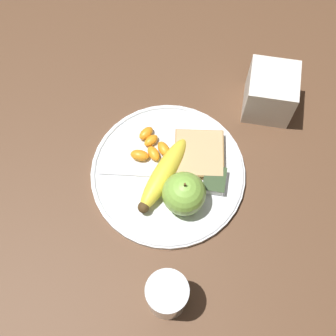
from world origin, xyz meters
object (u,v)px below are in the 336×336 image
at_px(bread_slice, 199,155).
at_px(banana, 163,175).
at_px(jam_packet, 214,181).
at_px(condiment_caddy, 270,93).
at_px(apple, 184,194).
at_px(fork, 162,174).
at_px(juice_glass, 167,295).
at_px(plate, 168,173).

bearing_deg(bread_slice, banana, -47.29).
distance_m(bread_slice, jam_packet, 0.06).
height_order(jam_packet, condiment_caddy, condiment_caddy).
bearing_deg(apple, jam_packet, 131.15).
xyz_separation_m(banana, fork, (-0.01, -0.00, -0.02)).
height_order(banana, condiment_caddy, condiment_caddy).
distance_m(juice_glass, apple, 0.17).
relative_size(apple, bread_slice, 0.81).
xyz_separation_m(bread_slice, fork, (0.05, -0.06, -0.01)).
distance_m(plate, condiment_caddy, 0.25).
relative_size(plate, banana, 1.78).
distance_m(banana, fork, 0.02).
bearing_deg(juice_glass, fork, -167.95).
distance_m(fork, condiment_caddy, 0.26).
bearing_deg(bread_slice, fork, -53.18).
distance_m(plate, banana, 0.03).
bearing_deg(jam_packet, bread_slice, -143.43).
bearing_deg(apple, juice_glass, -0.15).
bearing_deg(banana, fork, -153.77).
xyz_separation_m(plate, fork, (0.01, -0.01, 0.01)).
height_order(juice_glass, banana, juice_glass).
bearing_deg(fork, banana, -69.96).
distance_m(apple, bread_slice, 0.10).
bearing_deg(jam_packet, juice_glass, -13.03).
bearing_deg(banana, condiment_caddy, 137.89).
bearing_deg(banana, bread_slice, 132.71).
relative_size(fork, condiment_caddy, 1.97).
bearing_deg(juice_glass, banana, -168.50).
xyz_separation_m(jam_packet, condiment_caddy, (-0.18, 0.08, 0.03)).
xyz_separation_m(juice_glass, fork, (-0.22, -0.05, -0.03)).
relative_size(plate, fork, 1.46).
relative_size(juice_glass, condiment_caddy, 1.01).
height_order(apple, bread_slice, apple).
bearing_deg(condiment_caddy, bread_slice, -39.83).
height_order(plate, condiment_caddy, condiment_caddy).
xyz_separation_m(juice_glass, condiment_caddy, (-0.40, 0.13, 0.00)).
xyz_separation_m(apple, condiment_caddy, (-0.23, 0.13, -0.00)).
relative_size(banana, jam_packet, 3.29).
bearing_deg(plate, apple, 35.85).
distance_m(apple, condiment_caddy, 0.26).
xyz_separation_m(bread_slice, condiment_caddy, (-0.14, 0.12, 0.03)).
xyz_separation_m(plate, apple, (0.05, 0.04, 0.04)).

